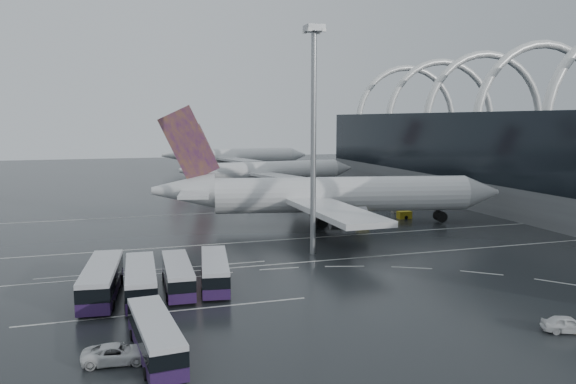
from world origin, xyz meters
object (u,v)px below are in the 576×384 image
object	(u,v)px
van_curve_a	(117,354)
floodlight_mast	(314,113)
airliner_gate_b	(267,171)
bus_row_far_a	(155,336)
airliner_main	(325,196)
gse_cart_belly_b	(396,210)
airliner_gate_c	(234,157)
bus_row_near_b	(141,280)
bus_row_near_d	(215,271)
bus_row_near_a	(102,280)
van_curve_b	(568,324)
gse_cart_belly_c	(362,223)
gse_cart_belly_a	(404,215)
bus_row_near_c	(178,275)

from	to	relation	value
van_curve_a	floodlight_mast	world-z (taller)	floodlight_mast
airliner_gate_b	bus_row_far_a	size ratio (longest dim) A/B	4.04
airliner_main	gse_cart_belly_b	bearing A→B (deg)	34.50
airliner_gate_c	bus_row_near_b	world-z (taller)	airliner_gate_c
bus_row_far_a	van_curve_a	xyz separation A→B (m)	(-2.90, -0.42, -0.92)
bus_row_near_d	bus_row_far_a	size ratio (longest dim) A/B	1.04
bus_row_near_d	airliner_gate_c	bearing A→B (deg)	-4.25
van_curve_a	floodlight_mast	xyz separation A→B (m)	(26.37, 28.85, 18.70)
airliner_main	bus_row_far_a	world-z (taller)	airliner_main
airliner_main	bus_row_near_a	world-z (taller)	airliner_main
bus_row_far_a	van_curve_b	size ratio (longest dim) A/B	2.87
bus_row_far_a	gse_cart_belly_c	bearing A→B (deg)	-45.99
van_curve_b	floodlight_mast	xyz separation A→B (m)	(-11.31, 34.21, 18.69)
bus_row_near_d	bus_row_near_a	bearing A→B (deg)	101.73
airliner_gate_c	van_curve_b	distance (m)	165.54
airliner_gate_c	floodlight_mast	xyz separation A→B (m)	(-16.47, -131.20, 14.61)
gse_cart_belly_b	floodlight_mast	bearing A→B (deg)	-135.50
gse_cart_belly_b	gse_cart_belly_c	size ratio (longest dim) A/B	0.95
airliner_gate_b	gse_cart_belly_b	bearing A→B (deg)	-79.20
bus_row_near_d	bus_row_far_a	xyz separation A→B (m)	(-7.78, -17.37, -0.06)
airliner_gate_b	gse_cart_belly_a	xyz separation A→B (m)	(11.71, -55.05, -3.67)
airliner_gate_b	bus_row_near_a	xyz separation A→B (m)	(-41.87, -87.64, -2.46)
floodlight_mast	gse_cart_belly_b	world-z (taller)	floodlight_mast
bus_row_near_a	gse_cart_belly_c	size ratio (longest dim) A/B	6.94
bus_row_near_b	gse_cart_belly_c	size ratio (longest dim) A/B	6.54
bus_row_near_b	airliner_gate_c	bearing A→B (deg)	-13.44
airliner_gate_c	gse_cart_belly_a	bearing A→B (deg)	-85.35
bus_row_near_a	gse_cart_belly_a	world-z (taller)	bus_row_near_a
bus_row_near_b	van_curve_b	size ratio (longest dim) A/B	3.11
floodlight_mast	gse_cart_belly_a	bearing A→B (deg)	38.86
van_curve_b	bus_row_near_c	bearing A→B (deg)	79.26
bus_row_near_d	gse_cart_belly_a	world-z (taller)	bus_row_near_d
bus_row_near_c	floodlight_mast	size ratio (longest dim) A/B	0.40
airliner_main	bus_row_far_a	xyz separation A→B (m)	(-32.63, -47.61, -3.59)
bus_row_near_b	gse_cart_belly_c	bearing A→B (deg)	-51.09
gse_cart_belly_c	bus_row_near_a	bearing A→B (deg)	-146.91
floodlight_mast	gse_cart_belly_c	bearing A→B (deg)	46.95
airliner_main	gse_cart_belly_b	distance (m)	20.62
van_curve_a	van_curve_b	bearing A→B (deg)	-92.02
airliner_gate_c	gse_cart_belly_b	xyz separation A→B (m)	(11.13, -104.07, -4.29)
gse_cart_belly_b	bus_row_near_c	bearing A→B (deg)	-140.96
gse_cart_belly_a	gse_cart_belly_c	distance (m)	11.78
airliner_gate_c	van_curve_b	xyz separation A→B (m)	(-5.15, -165.41, -4.08)
airliner_main	van_curve_b	size ratio (longest dim) A/B	14.21
airliner_main	bus_row_near_b	world-z (taller)	airliner_main
gse_cart_belly_c	gse_cart_belly_b	bearing A→B (deg)	41.25
bus_row_near_b	gse_cart_belly_b	world-z (taller)	bus_row_near_b
bus_row_near_b	bus_row_far_a	distance (m)	15.56
van_curve_a	bus_row_near_d	bearing A→B (deg)	-24.91
gse_cart_belly_b	airliner_gate_c	bearing A→B (deg)	96.11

